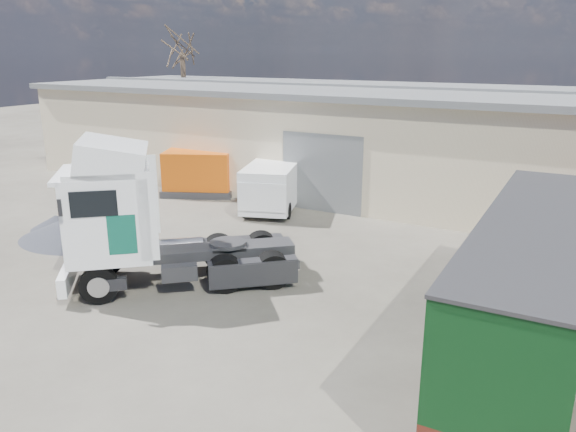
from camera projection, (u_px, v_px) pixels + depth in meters
The scene contains 8 objects.
ground at pixel (236, 300), 16.88m from camera, with size 120.00×120.00×0.00m, color black.
warehouse at pixel (305, 132), 32.32m from camera, with size 30.60×12.60×5.42m.
bare_tree at pixel (182, 39), 39.77m from camera, with size 4.00×4.00×9.60m.
tractor_unit at pixel (142, 224), 17.45m from camera, with size 7.00×6.60×4.76m.
box_trailer at pixel (531, 273), 13.20m from camera, with size 2.40×10.76×3.57m.
panel_van at pixel (273, 185), 26.32m from camera, with size 3.71×5.69×2.16m.
orange_skip at pixel (199, 175), 28.97m from camera, with size 4.22×3.54×2.26m.
gravel_heap at pixel (71, 228), 22.22m from camera, with size 5.53×4.84×0.95m.
Camera 1 is at (8.90, -12.75, 7.23)m, focal length 35.00 mm.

